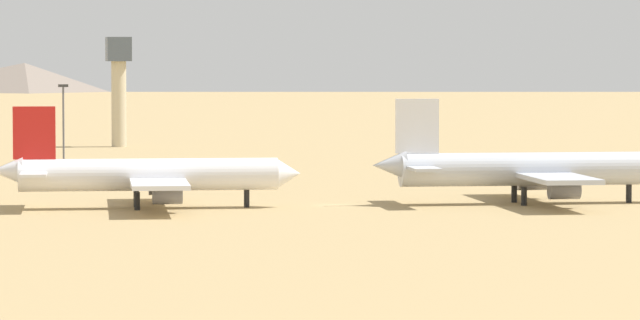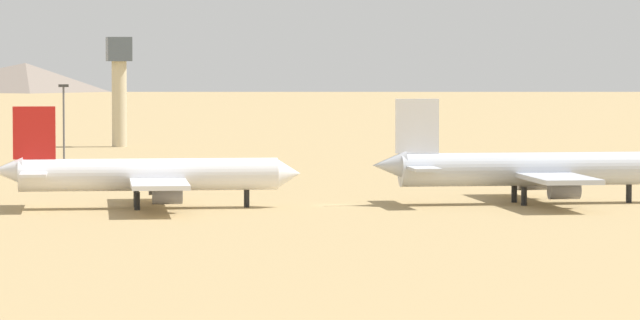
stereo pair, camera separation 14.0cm
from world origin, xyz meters
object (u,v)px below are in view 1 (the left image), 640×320
Objects in this scene: parked_jet_red_2 at (146,175)px; light_pole_mid at (63,118)px; parked_jet_white_3 at (528,169)px; control_tower at (119,81)px.

light_pole_mid is at bearing 96.80° from parked_jet_red_2.
parked_jet_white_3 is at bearing 1.70° from parked_jet_red_2.
light_pole_mid is at bearing -104.67° from control_tower.
parked_jet_red_2 is at bearing -179.69° from parked_jet_white_3.
light_pole_mid reaches higher than parked_jet_white_3.
parked_jet_white_3 is at bearing -62.71° from light_pole_mid.
control_tower reaches higher than parked_jet_white_3.
parked_jet_red_2 is 0.94× the size of parked_jet_white_3.
parked_jet_red_2 is 165.29m from control_tower.
control_tower reaches higher than parked_jet_red_2.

